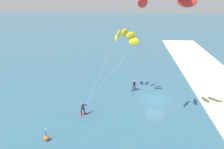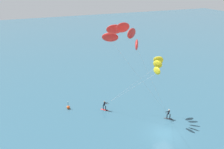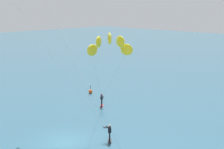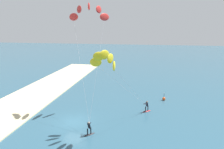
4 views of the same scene
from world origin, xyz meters
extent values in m
plane|color=#2D566B|center=(0.00, 0.00, 0.00)|extent=(240.00, 240.00, 0.00)
cube|color=beige|center=(0.00, -10.95, 0.08)|extent=(80.00, 9.41, 0.16)
ellipsoid|color=red|center=(-5.24, 9.71, 0.04)|extent=(1.24, 1.38, 0.08)
cube|color=black|center=(-4.97, 9.40, 0.09)|extent=(0.40, 0.40, 0.02)
cylinder|color=black|center=(-5.38, 9.88, 0.47)|extent=(0.14, 0.14, 0.78)
cylinder|color=black|center=(-5.09, 9.54, 0.47)|extent=(0.14, 0.14, 0.78)
cube|color=black|center=(-5.24, 9.71, 1.16)|extent=(0.44, 0.44, 0.63)
sphere|color=#9E7051|center=(-5.24, 9.71, 1.58)|extent=(0.20, 0.20, 0.20)
cylinder|color=black|center=(-4.80, 9.38, 1.31)|extent=(0.45, 0.36, 0.03)
cylinder|color=black|center=(-4.95, 9.63, 1.34)|extent=(0.60, 0.25, 0.15)
cylinder|color=black|center=(-5.09, 9.46, 1.34)|extent=(0.38, 0.56, 0.15)
ellipsoid|color=yellow|center=(0.26, 3.37, 8.33)|extent=(0.50, 1.45, 1.10)
ellipsoid|color=yellow|center=(0.64, 3.85, 9.10)|extent=(0.98, 1.40, 1.10)
ellipsoid|color=yellow|center=(1.27, 4.66, 9.40)|extent=(1.32, 1.13, 1.10)
ellipsoid|color=yellow|center=(1.90, 5.48, 9.10)|extent=(1.46, 0.69, 1.10)
ellipsoid|color=yellow|center=(2.28, 5.96, 8.33)|extent=(1.45, 0.50, 1.10)
cylinder|color=#B2B2B7|center=(-2.27, 6.37, 4.67)|extent=(5.09, 6.03, 6.73)
cylinder|color=#B2B2B7|center=(-1.26, 7.67, 4.67)|extent=(7.09, 3.44, 6.73)
ellipsoid|color=#333338|center=(2.83, 3.09, 0.04)|extent=(1.33, 1.30, 0.08)
cube|color=black|center=(3.13, 2.81, 0.09)|extent=(0.40, 0.40, 0.02)
cylinder|color=black|center=(2.68, 3.25, 0.47)|extent=(0.14, 0.14, 0.78)
cylinder|color=black|center=(2.99, 2.94, 0.47)|extent=(0.14, 0.14, 0.78)
cube|color=black|center=(2.83, 3.09, 1.16)|extent=(0.44, 0.44, 0.63)
sphere|color=beige|center=(2.83, 3.09, 1.58)|extent=(0.20, 0.20, 0.20)
cylinder|color=black|center=(2.30, 2.96, 1.31)|extent=(0.54, 0.17, 0.03)
cylinder|color=black|center=(2.59, 2.92, 1.34)|extent=(0.54, 0.43, 0.15)
cylinder|color=black|center=(2.54, 3.13, 1.34)|extent=(0.61, 0.17, 0.15)
ellipsoid|color=red|center=(-7.14, 2.89, 13.91)|extent=(1.88, 1.29, 1.10)
ellipsoid|color=red|center=(-6.93, 2.07, 14.99)|extent=(2.02, 0.60, 1.10)
ellipsoid|color=red|center=(-6.57, 0.67, 15.41)|extent=(2.01, 0.81, 1.10)
ellipsoid|color=red|center=(-6.21, -0.73, 14.99)|extent=(1.79, 1.46, 1.10)
ellipsoid|color=red|center=(-5.99, -1.56, 13.91)|extent=(1.29, 1.88, 1.10)
cylinder|color=#B2B2B7|center=(-2.42, 2.92, 7.46)|extent=(9.45, 0.08, 12.31)
cylinder|color=#B2B2B7|center=(-1.85, 0.70, 7.46)|extent=(8.31, 4.53, 12.31)
sphere|color=#EA5119|center=(-10.63, 12.58, 0.28)|extent=(0.56, 0.56, 0.56)
cylinder|color=#262628|center=(-10.63, 12.58, 0.91)|extent=(0.06, 0.06, 0.70)
sphere|color=#F2F2CC|center=(-10.63, 12.58, 1.32)|extent=(0.12, 0.12, 0.12)
camera|label=1|loc=(-30.28, 4.20, 15.18)|focal=36.63mm
camera|label=2|loc=(-18.74, -23.82, 20.47)|focal=39.55mm
camera|label=3|loc=(21.72, -15.70, 12.38)|focal=49.13mm
camera|label=4|loc=(23.73, 9.62, 12.57)|focal=32.51mm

